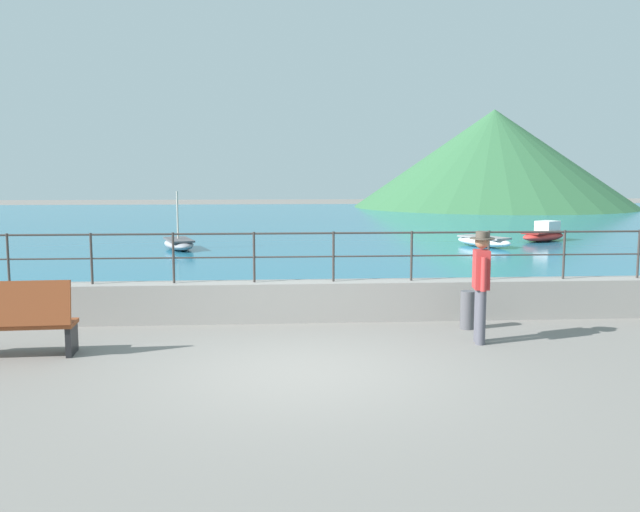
# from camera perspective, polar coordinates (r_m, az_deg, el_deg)

# --- Properties ---
(ground_plane) EXTENTS (120.00, 120.00, 0.00)m
(ground_plane) POSITION_cam_1_polar(r_m,az_deg,el_deg) (9.26, -1.52, -9.59)
(ground_plane) COLOR slate
(promenade_wall) EXTENTS (20.00, 0.56, 0.70)m
(promenade_wall) POSITION_cam_1_polar(r_m,az_deg,el_deg) (12.29, -2.18, -3.78)
(promenade_wall) COLOR gray
(promenade_wall) RESTS_ON ground
(railing) EXTENTS (18.44, 0.04, 0.90)m
(railing) POSITION_cam_1_polar(r_m,az_deg,el_deg) (12.14, -2.20, 0.68)
(railing) COLOR #383330
(railing) RESTS_ON promenade_wall
(lake_water) EXTENTS (64.00, 44.32, 0.06)m
(lake_water) POSITION_cam_1_polar(r_m,az_deg,el_deg) (34.81, -3.38, 2.64)
(lake_water) COLOR #236B89
(lake_water) RESTS_ON ground
(hill_main) EXTENTS (21.27, 21.27, 7.40)m
(hill_main) POSITION_cam_1_polar(r_m,az_deg,el_deg) (53.91, 14.27, 7.87)
(hill_main) COLOR #33663D
(hill_main) RESTS_ON ground
(bench_main) EXTENTS (1.73, 0.64, 1.13)m
(bench_main) POSITION_cam_1_polar(r_m,az_deg,el_deg) (10.72, -24.35, -4.84)
(bench_main) COLOR brown
(bench_main) RESTS_ON ground
(person_walking) EXTENTS (0.38, 0.57, 1.75)m
(person_walking) POSITION_cam_1_polar(r_m,az_deg,el_deg) (10.82, 13.29, -2.05)
(person_walking) COLOR #4C4C56
(person_walking) RESTS_ON ground
(bollard) EXTENTS (0.24, 0.24, 0.65)m
(bollard) POSITION_cam_1_polar(r_m,az_deg,el_deg) (11.88, 12.21, -4.43)
(bollard) COLOR #4C4C51
(bollard) RESTS_ON ground
(boat_1) EXTENTS (1.94, 2.44, 0.36)m
(boat_1) POSITION_cam_1_polar(r_m,az_deg,el_deg) (24.69, 13.53, 1.22)
(boat_1) COLOR white
(boat_1) RESTS_ON lake_water
(boat_3) EXTENTS (2.40, 2.06, 0.76)m
(boat_3) POSITION_cam_1_polar(r_m,az_deg,el_deg) (27.34, 18.21, 1.75)
(boat_3) COLOR red
(boat_3) RESTS_ON lake_water
(boat_4) EXTENTS (1.56, 2.46, 1.96)m
(boat_4) POSITION_cam_1_polar(r_m,az_deg,el_deg) (23.62, -11.72, 1.04)
(boat_4) COLOR gray
(boat_4) RESTS_ON lake_water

